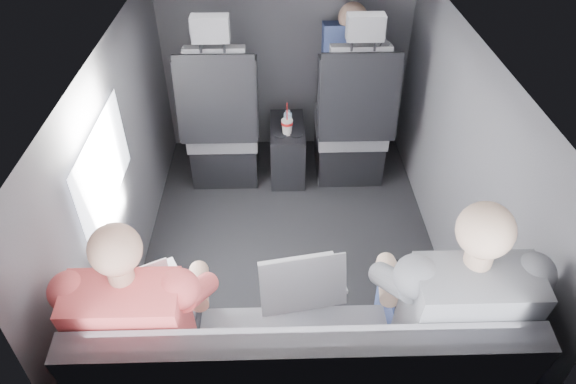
{
  "coord_description": "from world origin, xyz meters",
  "views": [
    {
      "loc": [
        -0.08,
        -2.25,
        2.28
      ],
      "look_at": [
        -0.02,
        -0.05,
        0.54
      ],
      "focal_mm": 32.0,
      "sensor_mm": 36.0,
      "label": 1
    }
  ],
  "objects_px": {
    "center_console": "(287,150)",
    "rear_bench": "(299,383)",
    "soda_cup": "(287,126)",
    "laptop_black": "(432,284)",
    "passenger_front_right": "(349,66)",
    "front_seat_left": "(223,130)",
    "passenger_rear_left": "(148,321)",
    "water_bottle": "(288,122)",
    "laptop_silver": "(302,280)",
    "laptop_white": "(141,291)",
    "front_seat_right": "(351,128)",
    "passenger_rear_right": "(445,311)"
  },
  "relations": [
    {
      "from": "center_console",
      "to": "rear_bench",
      "type": "height_order",
      "value": "rear_bench"
    },
    {
      "from": "soda_cup",
      "to": "center_console",
      "type": "bearing_deg",
      "value": 87.7
    },
    {
      "from": "center_console",
      "to": "soda_cup",
      "type": "relative_size",
      "value": 1.99
    },
    {
      "from": "laptop_black",
      "to": "passenger_front_right",
      "type": "distance_m",
      "value": 1.92
    },
    {
      "from": "front_seat_left",
      "to": "passenger_front_right",
      "type": "bearing_deg",
      "value": 16.18
    },
    {
      "from": "center_console",
      "to": "passenger_rear_left",
      "type": "xyz_separation_m",
      "value": [
        -0.6,
        -1.85,
        0.42
      ]
    },
    {
      "from": "laptop_black",
      "to": "front_seat_left",
      "type": "bearing_deg",
      "value": 121.53
    },
    {
      "from": "water_bottle",
      "to": "laptop_silver",
      "type": "relative_size",
      "value": 0.41
    },
    {
      "from": "center_console",
      "to": "laptop_white",
      "type": "distance_m",
      "value": 1.87
    },
    {
      "from": "front_seat_right",
      "to": "rear_bench",
      "type": "relative_size",
      "value": 0.79
    },
    {
      "from": "water_bottle",
      "to": "passenger_front_right",
      "type": "bearing_deg",
      "value": 33.27
    },
    {
      "from": "front_seat_right",
      "to": "laptop_silver",
      "type": "bearing_deg",
      "value": -104.9
    },
    {
      "from": "center_console",
      "to": "laptop_black",
      "type": "height_order",
      "value": "laptop_black"
    },
    {
      "from": "laptop_black",
      "to": "passenger_front_right",
      "type": "height_order",
      "value": "passenger_front_right"
    },
    {
      "from": "rear_bench",
      "to": "passenger_rear_left",
      "type": "xyz_separation_m",
      "value": [
        -0.6,
        0.1,
        0.32
      ]
    },
    {
      "from": "front_seat_left",
      "to": "center_console",
      "type": "bearing_deg",
      "value": 5.07
    },
    {
      "from": "center_console",
      "to": "soda_cup",
      "type": "xyz_separation_m",
      "value": [
        -0.0,
        -0.11,
        0.26
      ]
    },
    {
      "from": "front_seat_left",
      "to": "rear_bench",
      "type": "distance_m",
      "value": 1.96
    },
    {
      "from": "passenger_rear_left",
      "to": "passenger_rear_right",
      "type": "bearing_deg",
      "value": -0.05
    },
    {
      "from": "passenger_rear_left",
      "to": "passenger_front_right",
      "type": "bearing_deg",
      "value": 63.25
    },
    {
      "from": "soda_cup",
      "to": "passenger_rear_left",
      "type": "distance_m",
      "value": 1.85
    },
    {
      "from": "front_seat_right",
      "to": "passenger_front_right",
      "type": "distance_m",
      "value": 0.43
    },
    {
      "from": "passenger_rear_left",
      "to": "center_console",
      "type": "bearing_deg",
      "value": 71.96
    },
    {
      "from": "soda_cup",
      "to": "passenger_front_right",
      "type": "height_order",
      "value": "passenger_front_right"
    },
    {
      "from": "soda_cup",
      "to": "water_bottle",
      "type": "bearing_deg",
      "value": 79.97
    },
    {
      "from": "laptop_silver",
      "to": "passenger_front_right",
      "type": "xyz_separation_m",
      "value": [
        0.42,
        1.87,
        0.11
      ]
    },
    {
      "from": "passenger_rear_right",
      "to": "rear_bench",
      "type": "bearing_deg",
      "value": -170.76
    },
    {
      "from": "rear_bench",
      "to": "water_bottle",
      "type": "bearing_deg",
      "value": 89.93
    },
    {
      "from": "rear_bench",
      "to": "passenger_rear_right",
      "type": "relative_size",
      "value": 1.26
    },
    {
      "from": "front_seat_right",
      "to": "water_bottle",
      "type": "bearing_deg",
      "value": -176.34
    },
    {
      "from": "laptop_black",
      "to": "rear_bench",
      "type": "bearing_deg",
      "value": -156.59
    },
    {
      "from": "soda_cup",
      "to": "laptop_black",
      "type": "relative_size",
      "value": 0.66
    },
    {
      "from": "front_seat_left",
      "to": "front_seat_right",
      "type": "distance_m",
      "value": 0.9
    },
    {
      "from": "front_seat_left",
      "to": "passenger_front_right",
      "type": "relative_size",
      "value": 1.67
    },
    {
      "from": "passenger_rear_left",
      "to": "front_seat_left",
      "type": "bearing_deg",
      "value": 85.21
    },
    {
      "from": "soda_cup",
      "to": "laptop_white",
      "type": "bearing_deg",
      "value": -112.23
    },
    {
      "from": "front_seat_left",
      "to": "soda_cup",
      "type": "height_order",
      "value": "front_seat_left"
    },
    {
      "from": "laptop_silver",
      "to": "laptop_black",
      "type": "distance_m",
      "value": 0.55
    },
    {
      "from": "passenger_front_right",
      "to": "front_seat_right",
      "type": "bearing_deg",
      "value": -87.57
    },
    {
      "from": "center_console",
      "to": "passenger_rear_left",
      "type": "height_order",
      "value": "passenger_rear_left"
    },
    {
      "from": "laptop_silver",
      "to": "laptop_black",
      "type": "xyz_separation_m",
      "value": [
        0.55,
        -0.04,
        0.0
      ]
    },
    {
      "from": "soda_cup",
      "to": "laptop_silver",
      "type": "xyz_separation_m",
      "value": [
        0.02,
        -1.55,
        0.17
      ]
    },
    {
      "from": "passenger_rear_right",
      "to": "front_seat_right",
      "type": "bearing_deg",
      "value": 94.14
    },
    {
      "from": "center_console",
      "to": "water_bottle",
      "type": "distance_m",
      "value": 0.28
    },
    {
      "from": "soda_cup",
      "to": "passenger_rear_left",
      "type": "xyz_separation_m",
      "value": [
        -0.6,
        -1.74,
        0.16
      ]
    },
    {
      "from": "water_bottle",
      "to": "laptop_silver",
      "type": "distance_m",
      "value": 1.6
    },
    {
      "from": "front_seat_left",
      "to": "laptop_black",
      "type": "xyz_separation_m",
      "value": [
        1.02,
        -1.66,
        0.23
      ]
    },
    {
      "from": "rear_bench",
      "to": "passenger_front_right",
      "type": "relative_size",
      "value": 2.11
    },
    {
      "from": "center_console",
      "to": "laptop_black",
      "type": "distance_m",
      "value": 1.84
    },
    {
      "from": "center_console",
      "to": "laptop_silver",
      "type": "distance_m",
      "value": 1.71
    }
  ]
}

